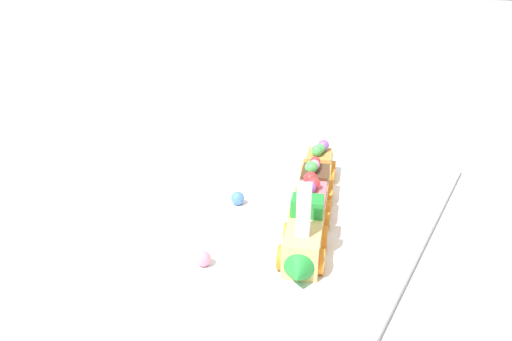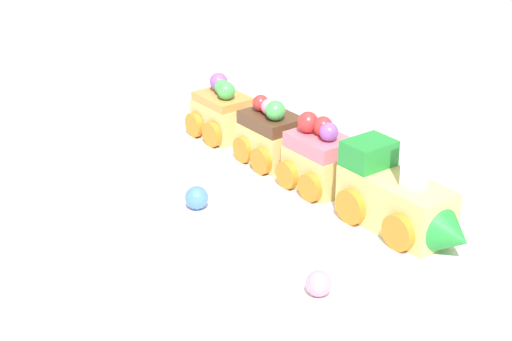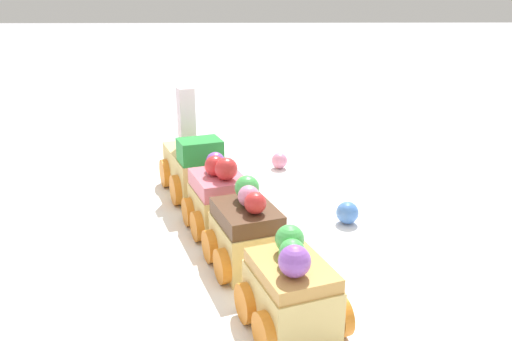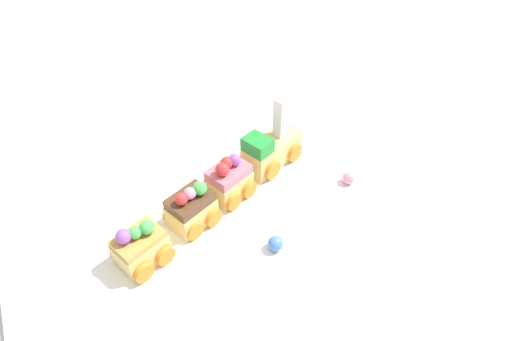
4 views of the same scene
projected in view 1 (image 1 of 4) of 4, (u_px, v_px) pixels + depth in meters
ground_plane at (275, 223)px, 0.78m from camera, size 10.00×10.00×0.00m
display_board at (275, 220)px, 0.78m from camera, size 0.69×0.44×0.01m
cake_train_locomotive at (303, 241)px, 0.65m from camera, size 0.14×0.09×0.12m
cake_car_strawberry at (311, 204)px, 0.75m from camera, size 0.08×0.08×0.08m
cake_car_chocolate at (315, 184)px, 0.82m from camera, size 0.08×0.08×0.07m
cake_car_caramel at (319, 164)px, 0.90m from camera, size 0.08×0.08×0.07m
gumball_pink at (203, 259)px, 0.65m from camera, size 0.02×0.02×0.02m
gumball_blue at (238, 198)px, 0.81m from camera, size 0.02×0.02×0.02m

